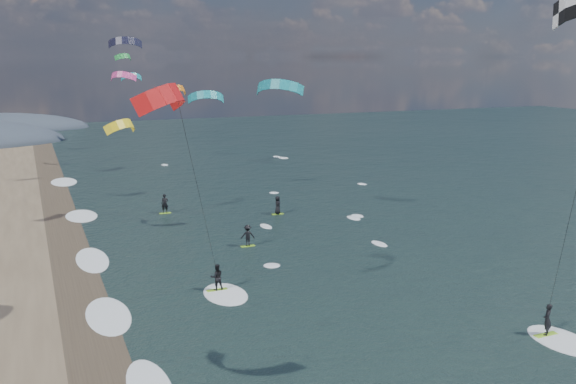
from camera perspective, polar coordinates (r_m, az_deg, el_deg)
name	(u,v)px	position (r m, az deg, el deg)	size (l,w,h in m)	color
wet_sand_strip	(97,356)	(33.91, -16.62, -13.80)	(3.00, 240.00, 0.00)	#382D23
kitesurfer_near_b	(193,164)	(34.24, -8.46, 2.48)	(6.88, 9.26, 13.80)	#92D625
far_kitesurfers	(239,218)	(55.33, -4.42, -2.30)	(10.78, 13.88, 1.84)	#92D625
bg_kite_field	(161,77)	(76.35, -11.27, 10.01)	(14.45, 65.80, 8.65)	teal
shoreline_surf	(110,317)	(38.34, -15.56, -10.66)	(2.40, 79.40, 0.11)	white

